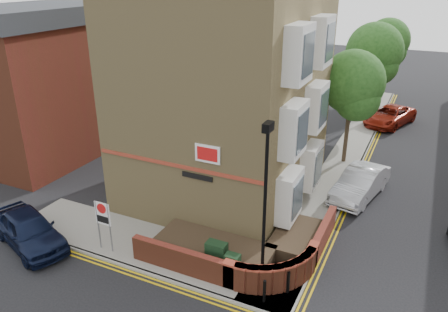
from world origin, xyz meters
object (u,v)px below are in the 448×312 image
(utility_cabinet_large, at_px, (217,256))
(zone_sign, at_px, (103,217))
(silver_car_near, at_px, (360,183))
(navy_hatchback, at_px, (29,230))
(lamppost, at_px, (265,208))

(utility_cabinet_large, xyz_separation_m, zone_sign, (-4.70, -0.80, 0.92))
(utility_cabinet_large, bearing_deg, zone_sign, -170.31)
(utility_cabinet_large, relative_size, zone_sign, 0.55)
(utility_cabinet_large, xyz_separation_m, silver_car_near, (3.90, 8.64, 0.04))
(navy_hatchback, bearing_deg, lamppost, -60.47)
(silver_car_near, bearing_deg, utility_cabinet_large, -102.62)
(utility_cabinet_large, bearing_deg, navy_hatchback, -167.20)
(lamppost, xyz_separation_m, zone_sign, (-6.60, -0.70, -1.70))
(lamppost, height_order, navy_hatchback, lamppost)
(navy_hatchback, relative_size, silver_car_near, 0.97)
(lamppost, height_order, zone_sign, lamppost)
(lamppost, bearing_deg, navy_hatchback, -170.18)
(lamppost, distance_m, silver_car_near, 9.34)
(lamppost, relative_size, silver_car_near, 1.37)
(zone_sign, bearing_deg, navy_hatchback, -162.79)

